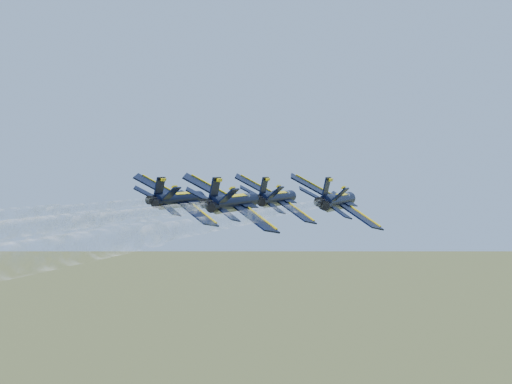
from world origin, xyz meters
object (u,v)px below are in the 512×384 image
(jet_lead, at_px, (277,198))
(jet_slot, at_px, (234,202))
(jet_left, at_px, (180,199))
(jet_right, at_px, (338,201))

(jet_lead, bearing_deg, jet_slot, -89.18)
(jet_lead, xyz_separation_m, jet_left, (-11.16, -10.31, 0.00))
(jet_lead, xyz_separation_m, jet_right, (11.69, -9.65, 0.00))
(jet_lead, relative_size, jet_right, 1.00)
(jet_left, relative_size, jet_right, 1.00)
(jet_right, relative_size, jet_slot, 1.00)
(jet_lead, height_order, jet_slot, same)
(jet_right, height_order, jet_slot, same)
(jet_slot, bearing_deg, jet_lead, 90.82)
(jet_lead, bearing_deg, jet_left, -138.65)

